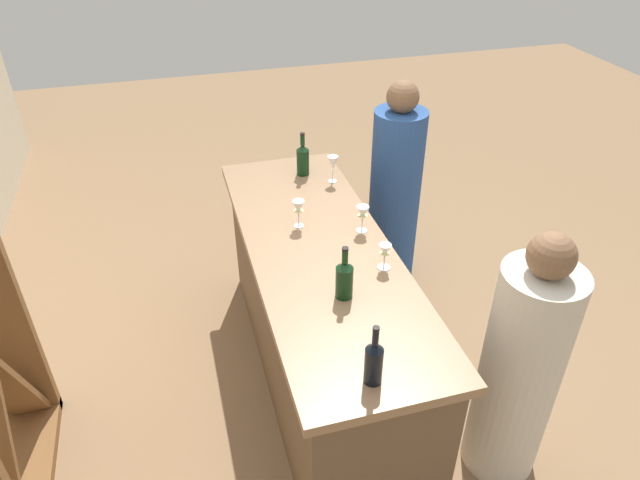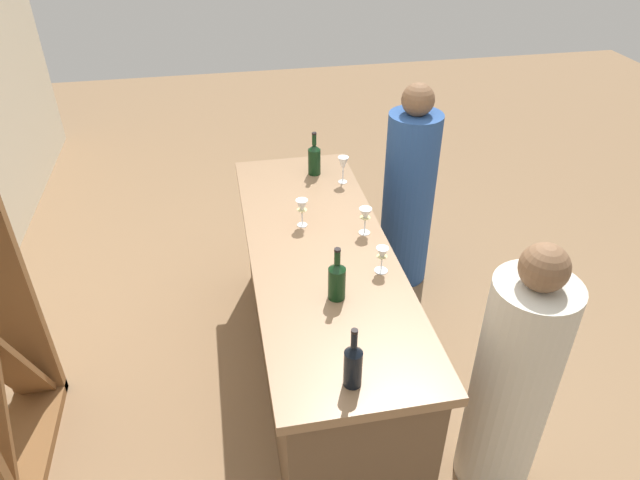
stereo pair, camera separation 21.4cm
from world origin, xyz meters
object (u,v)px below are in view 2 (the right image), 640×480
wine_bottle_second_left_dark_green (338,279)px  wine_bottle_center_dark_green (314,158)px  wine_glass_near_left (343,164)px  wine_glass_near_center (365,216)px  wine_glass_far_left (302,208)px  wine_glass_near_right (382,256)px  person_center_guest (512,384)px  person_left_guest (408,196)px  wine_bottle_leftmost_near_black (353,364)px

wine_bottle_second_left_dark_green → wine_bottle_center_dark_green: wine_bottle_center_dark_green is taller
wine_glass_near_left → wine_bottle_center_dark_green: bearing=46.0°
wine_glass_near_center → wine_glass_far_left: 0.35m
wine_glass_near_right → wine_glass_near_center: bearing=-0.9°
wine_glass_near_center → wine_glass_near_right: (-0.35, 0.01, -0.01)m
wine_glass_near_left → wine_glass_far_left: wine_glass_near_left is taller
wine_glass_far_left → wine_glass_near_center: bearing=-113.6°
wine_glass_near_center → person_center_guest: (-0.92, -0.48, -0.41)m
wine_bottle_second_left_dark_green → wine_glass_far_left: wine_bottle_second_left_dark_green is taller
wine_bottle_second_left_dark_green → person_left_guest: size_ratio=0.19×
wine_glass_near_right → person_center_guest: size_ratio=0.10×
wine_bottle_second_left_dark_green → wine_bottle_center_dark_green: bearing=-5.5°
wine_glass_near_left → wine_glass_near_right: 0.94m
wine_bottle_leftmost_near_black → wine_glass_far_left: wine_bottle_leftmost_near_black is taller
wine_bottle_second_left_dark_green → wine_bottle_center_dark_green: (1.25, -0.12, 0.00)m
wine_glass_near_center → wine_glass_far_left: wine_glass_far_left is taller
person_center_guest → wine_bottle_leftmost_near_black: bearing=-13.1°
wine_glass_far_left → person_center_guest: size_ratio=0.11×
wine_bottle_center_dark_green → wine_bottle_second_left_dark_green: bearing=174.5°
person_center_guest → wine_glass_near_right: bearing=-71.0°
wine_bottle_center_dark_green → wine_glass_far_left: 0.63m
wine_glass_near_right → wine_glass_near_left: bearing=-1.1°
wine_glass_near_center → person_center_guest: size_ratio=0.11×
wine_bottle_second_left_dark_green → person_left_guest: 1.56m
wine_bottle_center_dark_green → person_center_guest: person_center_guest is taller
wine_bottle_leftmost_near_black → wine_glass_near_right: wine_bottle_leftmost_near_black is taller
wine_glass_far_left → person_left_guest: size_ratio=0.11×
wine_glass_near_left → person_left_guest: bearing=-69.9°
wine_glass_near_center → person_left_guest: bearing=-34.2°
wine_glass_near_left → wine_glass_near_center: bearing=178.8°
wine_glass_near_center → person_left_guest: 1.01m
person_left_guest → wine_glass_far_left: bearing=29.4°
wine_glass_near_left → person_left_guest: person_left_guest is taller
wine_bottle_leftmost_near_black → person_left_guest: person_left_guest is taller
wine_bottle_center_dark_green → person_center_guest: size_ratio=0.20×
wine_glass_near_right → wine_bottle_center_dark_green: bearing=7.2°
wine_glass_near_left → wine_bottle_leftmost_near_black: bearing=168.5°
wine_bottle_second_left_dark_green → wine_glass_near_right: 0.30m
wine_glass_near_left → person_center_guest: 1.63m
wine_bottle_second_left_dark_green → person_center_guest: size_ratio=0.19×
wine_bottle_center_dark_green → wine_glass_far_left: size_ratio=1.76×
wine_glass_near_left → person_center_guest: (-1.51, -0.46, -0.42)m
wine_bottle_leftmost_near_black → wine_bottle_center_dark_green: wine_bottle_center_dark_green is taller
person_center_guest → wine_bottle_second_left_dark_green: bearing=-50.4°
wine_bottle_leftmost_near_black → wine_bottle_center_dark_green: (1.77, -0.17, 0.00)m
wine_bottle_leftmost_near_black → person_left_guest: size_ratio=0.19×
wine_bottle_second_left_dark_green → wine_glass_near_center: size_ratio=1.78×
wine_glass_near_right → person_center_guest: 0.84m
wine_glass_near_center → wine_bottle_center_dark_green: bearing=10.9°
wine_bottle_leftmost_near_black → wine_glass_near_left: 1.66m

